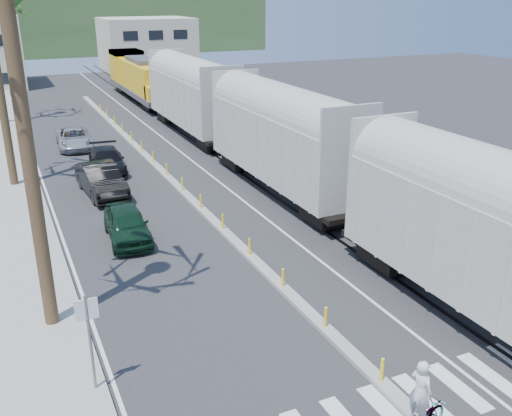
% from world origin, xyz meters
% --- Properties ---
extents(ground, '(140.00, 140.00, 0.00)m').
position_xyz_m(ground, '(0.00, 0.00, 0.00)').
color(ground, '#28282B').
rests_on(ground, ground).
extents(sidewalk, '(3.00, 90.00, 0.15)m').
position_xyz_m(sidewalk, '(-8.50, 25.00, 0.07)').
color(sidewalk, gray).
rests_on(sidewalk, ground).
extents(rails, '(1.56, 100.00, 0.06)m').
position_xyz_m(rails, '(5.00, 28.00, 0.03)').
color(rails, black).
rests_on(rails, ground).
extents(median, '(0.45, 60.00, 0.85)m').
position_xyz_m(median, '(0.00, 19.96, 0.09)').
color(median, gray).
rests_on(median, ground).
extents(crosswalk, '(14.00, 2.20, 0.01)m').
position_xyz_m(crosswalk, '(0.00, -2.00, 0.01)').
color(crosswalk, silver).
rests_on(crosswalk, ground).
extents(lane_markings, '(9.42, 90.00, 0.01)m').
position_xyz_m(lane_markings, '(-2.15, 25.00, 0.00)').
color(lane_markings, silver).
rests_on(lane_markings, ground).
extents(freight_train, '(3.00, 60.94, 5.85)m').
position_xyz_m(freight_train, '(5.00, 20.59, 2.91)').
color(freight_train, '#A5A397').
rests_on(freight_train, ground).
extents(street_sign, '(0.60, 0.08, 3.00)m').
position_xyz_m(street_sign, '(-7.30, 2.00, 1.97)').
color(street_sign, slate).
rests_on(street_sign, ground).
extents(buildings, '(38.00, 27.00, 10.00)m').
position_xyz_m(buildings, '(-6.41, 71.66, 4.36)').
color(buildings, '#B8AF92').
rests_on(buildings, ground).
extents(hillside, '(80.00, 20.00, 12.00)m').
position_xyz_m(hillside, '(0.00, 100.00, 6.00)').
color(hillside, '#385628').
rests_on(hillside, ground).
extents(car_lead, '(2.30, 4.54, 1.47)m').
position_xyz_m(car_lead, '(-4.16, 11.91, 0.74)').
color(car_lead, black).
rests_on(car_lead, ground).
extents(car_second, '(2.53, 5.33, 1.67)m').
position_xyz_m(car_second, '(-4.05, 18.50, 0.83)').
color(car_second, black).
rests_on(car_second, ground).
extents(car_third, '(2.92, 5.26, 1.42)m').
position_xyz_m(car_third, '(-2.97, 22.56, 0.71)').
color(car_third, black).
rests_on(car_third, ground).
extents(car_rear, '(2.76, 5.15, 1.37)m').
position_xyz_m(car_rear, '(-3.94, 29.35, 0.68)').
color(car_rear, '#A9ACAF').
rests_on(car_rear, ground).
extents(cyclist, '(1.48, 2.16, 2.26)m').
position_xyz_m(cyclist, '(-0.40, -3.05, 0.71)').
color(cyclist, '#9EA0A5').
rests_on(cyclist, ground).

